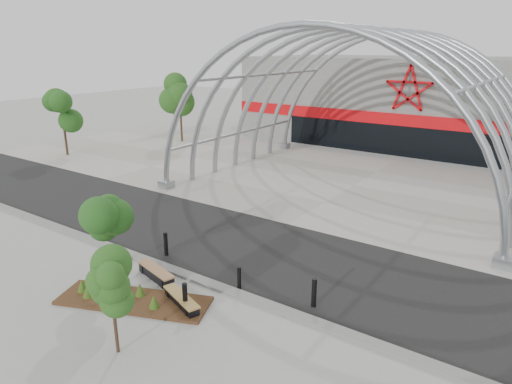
% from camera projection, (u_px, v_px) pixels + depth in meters
% --- Properties ---
extents(ground, '(140.00, 140.00, 0.00)m').
position_uv_depth(ground, '(200.00, 277.00, 18.55)').
color(ground, '#9D9D98').
rests_on(ground, ground).
extents(road, '(140.00, 7.00, 0.02)m').
position_uv_depth(road, '(250.00, 247.00, 21.29)').
color(road, black).
rests_on(road, ground).
extents(forecourt, '(60.00, 17.00, 0.04)m').
position_uv_depth(forecourt, '(353.00, 186.00, 30.68)').
color(forecourt, '#A29D91').
rests_on(forecourt, ground).
extents(kerb, '(60.00, 0.50, 0.12)m').
position_uv_depth(kerb, '(196.00, 278.00, 18.34)').
color(kerb, slate).
rests_on(kerb, ground).
extents(arena_building, '(34.00, 15.24, 8.00)m').
position_uv_depth(arena_building, '(431.00, 101.00, 43.52)').
color(arena_building, slate).
rests_on(arena_building, ground).
extents(vault_canopy, '(20.80, 15.80, 20.36)m').
position_uv_depth(vault_canopy, '(353.00, 186.00, 30.68)').
color(vault_canopy, '#969BA0').
rests_on(vault_canopy, ground).
extents(planting_bed, '(5.87, 3.68, 0.60)m').
position_uv_depth(planting_bed, '(132.00, 298.00, 16.77)').
color(planting_bed, '#3B2616').
rests_on(planting_bed, ground).
extents(street_tree_0, '(1.58, 1.58, 3.60)m').
position_uv_depth(street_tree_0, '(103.00, 227.00, 16.86)').
color(street_tree_0, black).
rests_on(street_tree_0, ground).
extents(street_tree_1, '(1.33, 1.33, 3.14)m').
position_uv_depth(street_tree_1, '(111.00, 287.00, 13.35)').
color(street_tree_1, '#301C15').
rests_on(street_tree_1, ground).
extents(bench_0, '(2.27, 1.02, 0.47)m').
position_uv_depth(bench_0, '(156.00, 274.00, 18.37)').
color(bench_0, black).
rests_on(bench_0, ground).
extents(bench_1, '(2.12, 1.15, 0.44)m').
position_uv_depth(bench_1, '(181.00, 301.00, 16.40)').
color(bench_1, black).
rests_on(bench_1, ground).
extents(bollard_0, '(0.18, 0.18, 1.10)m').
position_uv_depth(bollard_0, '(107.00, 259.00, 18.91)').
color(bollard_0, black).
rests_on(bollard_0, ground).
extents(bollard_1, '(0.18, 0.18, 1.11)m').
position_uv_depth(bollard_1, '(166.00, 244.00, 20.32)').
color(bollard_1, black).
rests_on(bollard_1, ground).
extents(bollard_2, '(0.18, 0.18, 1.11)m').
position_uv_depth(bollard_2, '(185.00, 297.00, 16.01)').
color(bollard_2, black).
rests_on(bollard_2, ground).
extents(bollard_3, '(0.15, 0.15, 0.94)m').
position_uv_depth(bollard_3, '(239.00, 278.00, 17.52)').
color(bollard_3, black).
rests_on(bollard_3, ground).
extents(bollard_4, '(0.18, 0.18, 1.12)m').
position_uv_depth(bollard_4, '(314.00, 293.00, 16.30)').
color(bollard_4, black).
rests_on(bollard_4, ground).
extents(bg_tree_0, '(3.00, 3.00, 6.45)m').
position_uv_depth(bg_tree_0, '(180.00, 94.00, 43.65)').
color(bg_tree_0, black).
rests_on(bg_tree_0, ground).
extents(bg_tree_2, '(2.55, 2.55, 5.38)m').
position_uv_depth(bg_tree_2, '(62.00, 110.00, 38.23)').
color(bg_tree_2, black).
rests_on(bg_tree_2, ground).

